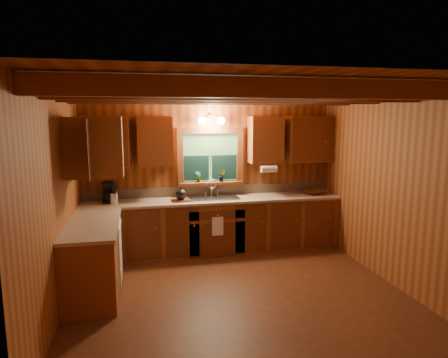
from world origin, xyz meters
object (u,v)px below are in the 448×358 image
object	(u,v)px
coffee_maker	(108,192)
cutting_board	(181,200)
wicker_basket	(313,191)
sink	(214,201)

from	to	relation	value
coffee_maker	cutting_board	world-z (taller)	coffee_maker
cutting_board	wicker_basket	xyz separation A→B (m)	(2.30, 0.08, 0.04)
wicker_basket	coffee_maker	bearing A→B (deg)	178.41
cutting_board	wicker_basket	world-z (taller)	wicker_basket
coffee_maker	cutting_board	distance (m)	1.15
sink	wicker_basket	xyz separation A→B (m)	(1.76, -0.01, 0.09)
coffee_maker	wicker_basket	world-z (taller)	coffee_maker
coffee_maker	wicker_basket	distance (m)	3.43
coffee_maker	cutting_board	size ratio (longest dim) A/B	1.14
sink	wicker_basket	bearing A→B (deg)	-0.41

